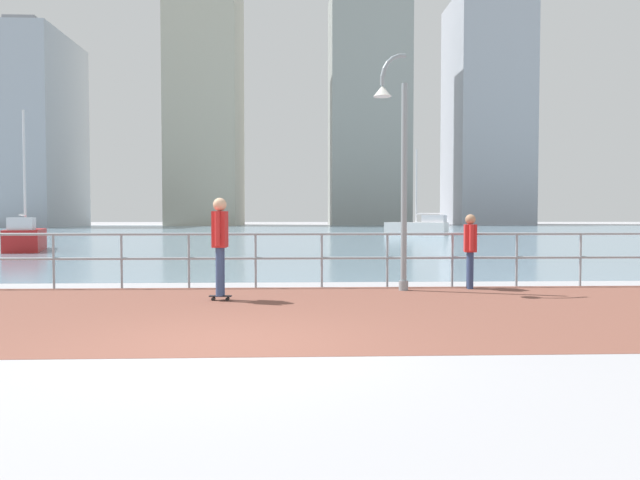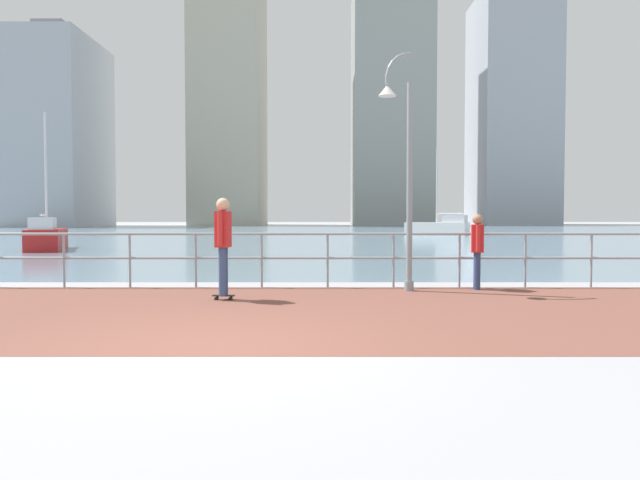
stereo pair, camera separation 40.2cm
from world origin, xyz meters
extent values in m
plane|color=#9E9EA3|center=(0.00, 40.00, 0.00)|extent=(220.00, 220.00, 0.00)
cube|color=brown|center=(0.00, 2.60, 0.00)|extent=(28.00, 6.34, 0.01)
cube|color=#6B899E|center=(0.00, 50.77, 0.00)|extent=(180.00, 88.00, 0.00)
cylinder|color=#8C99A3|center=(-4.20, 5.77, 0.57)|extent=(0.05, 0.05, 1.14)
cylinder|color=#8C99A3|center=(-2.80, 5.77, 0.57)|extent=(0.05, 0.05, 1.14)
cylinder|color=#8C99A3|center=(-1.40, 5.77, 0.57)|extent=(0.05, 0.05, 1.14)
cylinder|color=#8C99A3|center=(0.00, 5.77, 0.57)|extent=(0.05, 0.05, 1.14)
cylinder|color=#8C99A3|center=(1.40, 5.77, 0.57)|extent=(0.05, 0.05, 1.14)
cylinder|color=#8C99A3|center=(2.80, 5.77, 0.57)|extent=(0.05, 0.05, 1.14)
cylinder|color=#8C99A3|center=(4.20, 5.77, 0.57)|extent=(0.05, 0.05, 1.14)
cylinder|color=#8C99A3|center=(5.60, 5.77, 0.57)|extent=(0.05, 0.05, 1.14)
cylinder|color=#8C99A3|center=(7.00, 5.77, 0.57)|extent=(0.05, 0.05, 1.14)
cylinder|color=#8C99A3|center=(0.00, 5.77, 1.14)|extent=(25.20, 0.06, 0.06)
cylinder|color=#8C99A3|center=(0.00, 5.77, 0.63)|extent=(25.20, 0.06, 0.06)
cylinder|color=gray|center=(3.04, 5.17, 0.10)|extent=(0.19, 0.19, 0.20)
cylinder|color=gray|center=(3.04, 5.17, 2.09)|extent=(0.12, 0.12, 4.19)
cylinder|color=gray|center=(2.97, 5.13, 4.72)|extent=(0.20, 0.16, 0.11)
cylinder|color=gray|center=(2.84, 5.06, 4.68)|extent=(0.21, 0.16, 0.15)
cylinder|color=gray|center=(2.72, 5.01, 4.60)|extent=(0.20, 0.16, 0.18)
cylinder|color=gray|center=(2.63, 4.96, 4.48)|extent=(0.18, 0.15, 0.19)
cylinder|color=gray|center=(2.57, 4.93, 4.33)|extent=(0.15, 0.13, 0.19)
cylinder|color=gray|center=(2.56, 4.92, 4.18)|extent=(0.11, 0.11, 0.17)
cone|color=silver|center=(2.56, 4.92, 3.98)|extent=(0.36, 0.36, 0.22)
cylinder|color=black|center=(-0.64, 3.81, 0.03)|extent=(0.06, 0.03, 0.06)
cylinder|color=black|center=(-0.63, 3.89, 0.03)|extent=(0.06, 0.03, 0.06)
cylinder|color=black|center=(-0.38, 3.79, 0.03)|extent=(0.06, 0.03, 0.06)
cylinder|color=black|center=(-0.38, 3.87, 0.03)|extent=(0.06, 0.03, 0.06)
cube|color=black|center=(-0.51, 3.84, 0.08)|extent=(0.41, 0.14, 0.02)
cylinder|color=#384C7A|center=(-0.51, 3.76, 0.52)|extent=(0.14, 0.14, 0.87)
cylinder|color=#384C7A|center=(-0.50, 3.92, 0.52)|extent=(0.14, 0.14, 0.87)
cube|color=red|center=(-0.51, 3.84, 1.28)|extent=(0.26, 0.36, 0.65)
cylinder|color=red|center=(-0.52, 3.61, 1.30)|extent=(0.10, 0.10, 0.61)
cylinder|color=red|center=(-0.49, 4.07, 1.30)|extent=(0.10, 0.10, 0.61)
sphere|color=#DBAD89|center=(-0.51, 3.84, 1.72)|extent=(0.24, 0.24, 0.24)
cylinder|color=navy|center=(4.50, 5.50, 0.38)|extent=(0.15, 0.15, 0.77)
cylinder|color=navy|center=(4.47, 5.34, 0.38)|extent=(0.15, 0.15, 0.77)
cube|color=red|center=(4.48, 5.42, 1.06)|extent=(0.30, 0.38, 0.57)
cylinder|color=red|center=(4.53, 5.64, 1.07)|extent=(0.11, 0.11, 0.54)
cylinder|color=red|center=(4.44, 5.19, 1.07)|extent=(0.11, 0.11, 0.54)
sphere|color=#A37A5B|center=(4.48, 5.42, 1.45)|extent=(0.21, 0.21, 0.21)
cube|color=white|center=(10.34, 40.09, 0.51)|extent=(4.94, 3.57, 1.03)
cube|color=silver|center=(11.61, 39.42, 1.32)|extent=(2.02, 1.73, 0.57)
cylinder|color=silver|center=(10.34, 40.09, 3.89)|extent=(0.11, 0.11, 5.72)
cylinder|color=silver|center=(11.27, 39.60, 1.72)|extent=(1.95, 1.10, 0.09)
cube|color=#B21E1E|center=(-11.01, 20.03, 0.47)|extent=(2.61, 4.58, 0.94)
cube|color=silver|center=(-10.62, 18.78, 1.20)|extent=(1.38, 1.79, 0.52)
cylinder|color=silver|center=(-11.01, 20.03, 3.55)|extent=(0.10, 0.10, 5.21)
cylinder|color=silver|center=(-10.72, 19.11, 1.56)|extent=(0.67, 1.90, 0.08)
cube|color=#B2AD99|center=(-13.79, 94.24, 23.29)|extent=(11.01, 17.32, 46.59)
cube|color=#A3A8B2|center=(35.84, 102.83, 20.35)|extent=(13.09, 15.82, 40.70)
cube|color=#939993|center=(13.49, 97.67, 19.87)|extent=(13.25, 12.86, 39.74)
cube|color=#A3A8B2|center=(-36.55, 80.55, 13.37)|extent=(10.87, 16.61, 26.74)
cube|color=slate|center=(-36.55, 80.55, 27.74)|extent=(4.35, 6.64, 2.00)
camera|label=1|loc=(0.84, -7.01, 1.51)|focal=33.94mm
camera|label=2|loc=(1.24, -7.02, 1.51)|focal=33.94mm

